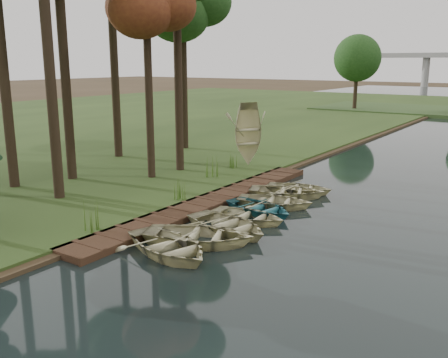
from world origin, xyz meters
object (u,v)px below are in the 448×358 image
Objects in this scene: boardwalk at (210,202)px; stored_rowboat at (247,159)px; rowboat_0 at (168,243)px; rowboat_1 at (199,233)px; rowboat_2 at (227,223)px.

boardwalk is 4.28× the size of stored_rowboat.
rowboat_0 is (2.40, -5.66, 0.29)m from boardwalk.
rowboat_1 reaches higher than rowboat_0.
rowboat_1 is 1.06× the size of rowboat_2.
boardwalk is 4.20× the size of rowboat_0.
boardwalk is 4.36× the size of rowboat_2.
rowboat_2 is (0.14, 1.58, -0.02)m from rowboat_1.
rowboat_2 reaches higher than boardwalk.
rowboat_0 is 2.97m from rowboat_2.
rowboat_1 is (2.65, -4.30, 0.30)m from boardwalk.
rowboat_0 is at bearing 146.79° from rowboat_1.
rowboat_1 is at bearing 6.94° from rowboat_0.
rowboat_2 is 11.57m from stored_rowboat.
boardwalk is at bearing 40.32° from rowboat_0.
rowboat_0 is at bearing -127.30° from stored_rowboat.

